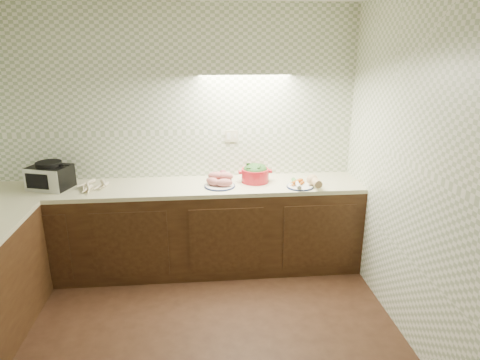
{
  "coord_description": "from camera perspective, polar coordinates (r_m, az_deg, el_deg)",
  "views": [
    {
      "loc": [
        0.23,
        -2.49,
        2.24
      ],
      "look_at": [
        0.58,
        1.25,
        1.02
      ],
      "focal_mm": 32.0,
      "sensor_mm": 36.0,
      "label": 1
    }
  ],
  "objects": [
    {
      "name": "counter",
      "position": [
        3.75,
        -19.17,
        -11.6
      ],
      "size": [
        3.6,
        3.6,
        0.9
      ],
      "color": "black",
      "rests_on": "ground"
    },
    {
      "name": "dutch_oven",
      "position": [
        4.25,
        2.03,
        0.93
      ],
      "size": [
        0.34,
        0.28,
        0.19
      ],
      "rotation": [
        0.0,
        0.0,
        0.04
      ],
      "color": "red",
      "rests_on": "counter"
    },
    {
      "name": "parsnip_pile",
      "position": [
        4.26,
        -19.05,
        -0.89
      ],
      "size": [
        0.34,
        0.31,
        0.08
      ],
      "color": "beige",
      "rests_on": "counter"
    },
    {
      "name": "toaster_oven",
      "position": [
        4.45,
        -24.01,
        0.49
      ],
      "size": [
        0.43,
        0.38,
        0.26
      ],
      "rotation": [
        0.0,
        0.0,
        -0.32
      ],
      "color": "black",
      "rests_on": "counter"
    },
    {
      "name": "room",
      "position": [
        2.57,
        -10.4,
        3.94
      ],
      "size": [
        3.6,
        3.6,
        2.6
      ],
      "color": "black",
      "rests_on": "ground"
    },
    {
      "name": "onion_bowl",
      "position": [
        4.31,
        -2.13,
        0.47
      ],
      "size": [
        0.15,
        0.15,
        0.11
      ],
      "color": "black",
      "rests_on": "counter"
    },
    {
      "name": "veg_plate",
      "position": [
        4.17,
        8.72,
        -0.33
      ],
      "size": [
        0.31,
        0.27,
        0.12
      ],
      "rotation": [
        0.0,
        0.0,
        -0.08
      ],
      "color": "#131B43",
      "rests_on": "counter"
    },
    {
      "name": "sweet_potato_plate",
      "position": [
        4.14,
        -2.71,
        -0.15
      ],
      "size": [
        0.31,
        0.3,
        0.14
      ],
      "rotation": [
        0.0,
        0.0,
        -0.34
      ],
      "color": "#131B43",
      "rests_on": "counter"
    }
  ]
}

